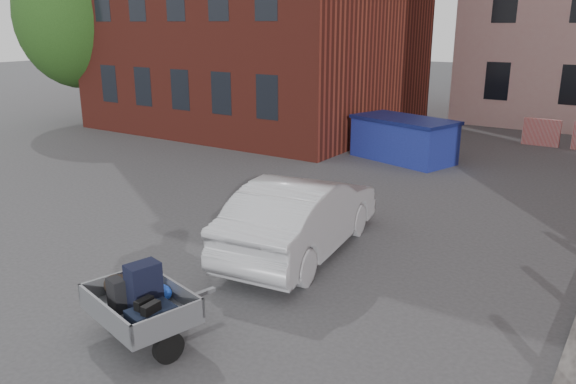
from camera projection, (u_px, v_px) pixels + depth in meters
The scene contains 6 objects.
ground at pixel (235, 271), 10.35m from camera, with size 120.00×120.00×0.00m, color #38383A.
far_building at pixel (207, 29), 37.35m from camera, with size 6.00×6.00×8.00m, color maroon.
tree at pixel (76, 5), 24.53m from camera, with size 5.28×5.28×8.30m.
trailer at pixel (140, 302), 7.90m from camera, with size 1.82×1.95×1.20m.
dumpster at pixel (403, 139), 18.56m from camera, with size 3.72×2.63×1.41m.
silver_car at pixel (302, 215), 11.03m from camera, with size 1.61×4.62×1.52m, color #ABACB2.
Camera 1 is at (6.08, -7.35, 4.37)m, focal length 35.00 mm.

